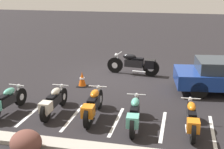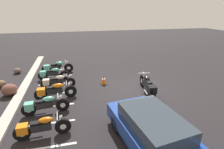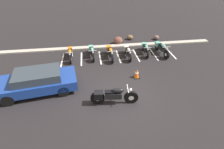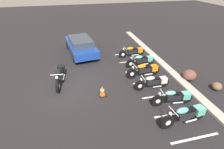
# 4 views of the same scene
# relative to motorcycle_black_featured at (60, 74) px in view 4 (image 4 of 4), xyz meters

# --- Properties ---
(ground) EXTENTS (60.00, 60.00, 0.00)m
(ground) POSITION_rel_motorcycle_black_featured_xyz_m (0.67, 0.45, -0.51)
(ground) COLOR black
(motorcycle_black_featured) EXTENTS (2.44, 0.72, 0.96)m
(motorcycle_black_featured) POSITION_rel_motorcycle_black_featured_xyz_m (0.00, 0.00, 0.00)
(motorcycle_black_featured) COLOR black
(motorcycle_black_featured) RESTS_ON ground
(parked_bike_0) EXTENTS (0.57, 2.03, 0.80)m
(parked_bike_0) POSITION_rel_motorcycle_black_featured_xyz_m (-2.41, 5.32, -0.09)
(parked_bike_0) COLOR black
(parked_bike_0) RESTS_ON ground
(parked_bike_1) EXTENTS (0.58, 2.07, 0.81)m
(parked_bike_1) POSITION_rel_motorcycle_black_featured_xyz_m (-0.79, 5.39, -0.08)
(parked_bike_1) COLOR black
(parked_bike_1) RESTS_ON ground
(parked_bike_2) EXTENTS (0.61, 2.16, 0.85)m
(parked_bike_2) POSITION_rel_motorcycle_black_featured_xyz_m (0.56, 5.05, -0.06)
(parked_bike_2) COLOR black
(parked_bike_2) RESTS_ON ground
(parked_bike_3) EXTENTS (0.57, 2.02, 0.79)m
(parked_bike_3) POSITION_rel_motorcycle_black_featured_xyz_m (1.90, 5.00, -0.09)
(parked_bike_3) COLOR black
(parked_bike_3) RESTS_ON ground
(parked_bike_4) EXTENTS (0.59, 2.04, 0.80)m
(parked_bike_4) POSITION_rel_motorcycle_black_featured_xyz_m (3.39, 5.36, -0.08)
(parked_bike_4) COLOR black
(parked_bike_4) RESTS_ON ground
(parked_bike_5) EXTENTS (0.64, 2.25, 0.88)m
(parked_bike_5) POSITION_rel_motorcycle_black_featured_xyz_m (4.61, 5.18, -0.04)
(parked_bike_5) COLOR black
(parked_bike_5) RESTS_ON ground
(car_blue) EXTENTS (4.50, 2.36, 1.29)m
(car_blue) POSITION_rel_motorcycle_black_featured_xyz_m (-3.94, 1.55, 0.17)
(car_blue) COLOR black
(car_blue) RESTS_ON ground
(concrete_curb) EXTENTS (18.00, 0.50, 0.12)m
(concrete_curb) POSITION_rel_motorcycle_black_featured_xyz_m (0.67, 6.91, -0.45)
(concrete_curb) COLOR #A8A399
(concrete_curb) RESTS_ON ground
(landscape_rock_0) EXTENTS (0.78, 0.77, 0.43)m
(landscape_rock_0) POSITION_rel_motorcycle_black_featured_xyz_m (2.84, 8.32, -0.30)
(landscape_rock_0) COLOR brown
(landscape_rock_0) RESTS_ON ground
(landscape_rock_1) EXTENTS (1.05, 1.06, 0.64)m
(landscape_rock_1) POSITION_rel_motorcycle_black_featured_xyz_m (1.57, 7.46, -0.19)
(landscape_rock_1) COLOR brown
(landscape_rock_1) RESTS_ON ground
(traffic_cone) EXTENTS (0.40, 0.40, 0.61)m
(traffic_cone) POSITION_rel_motorcycle_black_featured_xyz_m (1.86, 2.13, -0.23)
(traffic_cone) COLOR black
(traffic_cone) RESTS_ON ground
(stall_line_0) EXTENTS (0.10, 2.10, 0.00)m
(stall_line_0) POSITION_rel_motorcycle_black_featured_xyz_m (-3.03, 5.11, -0.51)
(stall_line_0) COLOR white
(stall_line_0) RESTS_ON ground
(stall_line_1) EXTENTS (0.10, 2.10, 0.00)m
(stall_line_1) POSITION_rel_motorcycle_black_featured_xyz_m (-1.62, 5.11, -0.51)
(stall_line_1) COLOR white
(stall_line_1) RESTS_ON ground
(stall_line_2) EXTENTS (0.10, 2.10, 0.00)m
(stall_line_2) POSITION_rel_motorcycle_black_featured_xyz_m (-0.20, 5.11, -0.51)
(stall_line_2) COLOR white
(stall_line_2) RESTS_ON ground
(stall_line_3) EXTENTS (0.10, 2.10, 0.00)m
(stall_line_3) POSITION_rel_motorcycle_black_featured_xyz_m (1.21, 5.11, -0.51)
(stall_line_3) COLOR white
(stall_line_3) RESTS_ON ground
(stall_line_4) EXTENTS (0.10, 2.10, 0.00)m
(stall_line_4) POSITION_rel_motorcycle_black_featured_xyz_m (2.62, 5.11, -0.51)
(stall_line_4) COLOR white
(stall_line_4) RESTS_ON ground
(stall_line_5) EXTENTS (0.10, 2.10, 0.00)m
(stall_line_5) POSITION_rel_motorcycle_black_featured_xyz_m (4.04, 5.11, -0.51)
(stall_line_5) COLOR white
(stall_line_5) RESTS_ON ground
(stall_line_6) EXTENTS (0.10, 2.10, 0.00)m
(stall_line_6) POSITION_rel_motorcycle_black_featured_xyz_m (5.45, 5.11, -0.51)
(stall_line_6) COLOR white
(stall_line_6) RESTS_ON ground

